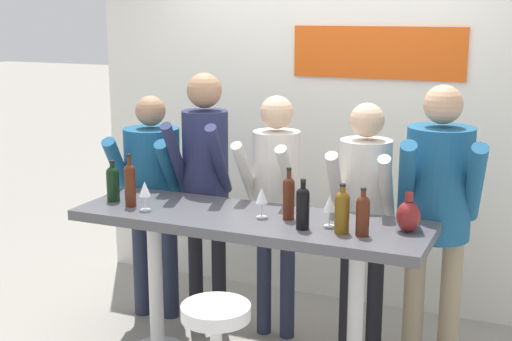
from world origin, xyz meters
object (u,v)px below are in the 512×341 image
(wine_glass_2, at_px, (145,190))
(wine_bottle_2, at_px, (303,206))
(person_center_right, at_px, (438,199))
(person_center, at_px, (364,201))
(person_left, at_px, (205,171))
(wine_bottle_5, at_px, (113,182))
(wine_bottle_3, at_px, (289,196))
(wine_bottle_0, at_px, (130,183))
(decorative_vase, at_px, (408,216))
(wine_bottle_1, at_px, (342,210))
(tasting_table, at_px, (249,242))
(wine_glass_1, at_px, (330,205))
(person_center_left, at_px, (276,189))
(person_far_left, at_px, (152,184))
(wine_bottle_4, at_px, (363,213))
(wine_glass_0, at_px, (261,197))

(wine_glass_2, bearing_deg, wine_bottle_2, 1.33)
(person_center_right, bearing_deg, wine_bottle_2, -146.94)
(person_center_right, xyz_separation_m, wine_glass_2, (-1.60, -0.64, 0.04))
(person_center, relative_size, wine_glass_2, 9.10)
(person_left, bearing_deg, wine_bottle_5, -136.16)
(wine_bottle_3, xyz_separation_m, wine_glass_2, (-0.85, -0.17, -0.01))
(wine_bottle_5, relative_size, wine_glass_2, 1.46)
(wine_bottle_3, bearing_deg, wine_bottle_0, -172.67)
(person_left, relative_size, decorative_vase, 7.99)
(wine_bottle_1, height_order, wine_bottle_3, wine_bottle_3)
(wine_bottle_1, bearing_deg, wine_glass_2, -178.03)
(person_center, distance_m, wine_bottle_1, 0.64)
(tasting_table, xyz_separation_m, wine_glass_1, (0.49, -0.01, 0.28))
(person_center_left, xyz_separation_m, wine_glass_2, (-0.57, -0.67, 0.10))
(person_left, bearing_deg, decorative_vase, -24.53)
(wine_bottle_2, height_order, wine_bottle_3, wine_bottle_3)
(person_center_right, height_order, wine_glass_1, person_center_right)
(person_far_left, distance_m, wine_glass_2, 0.73)
(wine_glass_2, bearing_deg, person_center, 30.01)
(wine_glass_1, bearing_deg, person_left, 154.64)
(wine_bottle_5, bearing_deg, person_center, 21.37)
(person_center_right, xyz_separation_m, wine_glass_1, (-0.50, -0.51, 0.04))
(person_left, bearing_deg, tasting_table, -50.37)
(person_far_left, xyz_separation_m, person_left, (0.43, -0.03, 0.14))
(person_center_right, bearing_deg, wine_bottle_1, -135.88)
(wine_bottle_4, bearing_deg, tasting_table, 172.09)
(wine_bottle_1, distance_m, wine_glass_2, 1.20)
(wine_bottle_1, distance_m, decorative_vase, 0.36)
(person_far_left, bearing_deg, wine_glass_1, -28.92)
(person_center, relative_size, wine_bottle_0, 4.99)
(tasting_table, height_order, person_far_left, person_far_left)
(wine_bottle_5, distance_m, wine_glass_0, 0.99)
(person_far_left, xyz_separation_m, wine_bottle_5, (0.04, -0.53, 0.14))
(person_center_right, relative_size, wine_glass_0, 9.84)
(wine_bottle_0, relative_size, wine_bottle_4, 1.24)
(person_center_right, distance_m, wine_bottle_0, 1.83)
(decorative_vase, bearing_deg, wine_glass_2, -172.49)
(person_left, xyz_separation_m, person_center_right, (1.51, 0.03, -0.04))
(wine_bottle_2, bearing_deg, person_left, 147.00)
(person_left, distance_m, wine_bottle_0, 0.60)
(wine_bottle_3, xyz_separation_m, wine_bottle_5, (-1.14, -0.07, -0.01))
(person_far_left, xyz_separation_m, person_center_left, (0.91, 0.04, 0.05))
(tasting_table, height_order, wine_bottle_3, wine_bottle_3)
(person_center, xyz_separation_m, wine_bottle_1, (0.04, -0.63, 0.11))
(wine_bottle_0, height_order, wine_glass_2, wine_bottle_0)
(tasting_table, height_order, wine_bottle_0, wine_bottle_0)
(wine_bottle_0, xyz_separation_m, wine_bottle_3, (0.98, 0.13, -0.01))
(wine_bottle_1, relative_size, wine_bottle_3, 0.90)
(person_far_left, bearing_deg, person_left, -13.10)
(wine_bottle_2, distance_m, wine_glass_1, 0.16)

